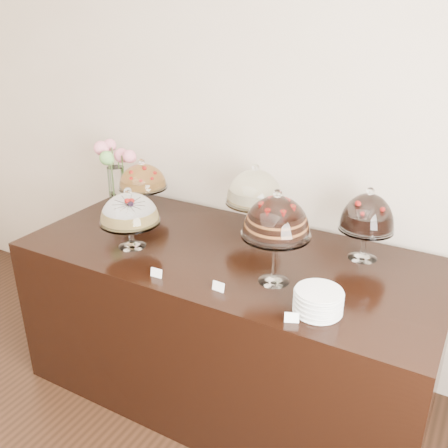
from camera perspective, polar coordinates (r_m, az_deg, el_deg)
The scene contains 12 objects.
wall_back at distance 3.03m, azimuth 0.71°, elevation 12.46°, with size 5.00×0.04×3.00m, color beige.
display_counter at distance 2.86m, azimuth 0.50°, elevation -11.26°, with size 2.20×1.00×0.90m, color black.
cake_stand_sugar_sponge at distance 2.66m, azimuth -10.76°, elevation 1.48°, with size 0.32×0.32×0.33m.
cake_stand_choco_layer at distance 2.24m, azimuth 6.01°, elevation 0.47°, with size 0.32×0.32×0.46m.
cake_stand_cheesecake at distance 2.77m, azimuth 3.54°, elevation 3.97°, with size 0.33×0.33×0.40m.
cake_stand_dark_choco at distance 2.57m, azimuth 16.08°, elevation 0.95°, with size 0.28×0.28×0.38m.
cake_stand_fruit_tart at distance 3.12m, azimuth -9.29°, elevation 5.14°, with size 0.30×0.30×0.34m.
flower_vase at distance 3.30m, azimuth -12.35°, elevation 6.35°, with size 0.29×0.27×0.41m.
plate_stack at distance 2.15m, azimuth 10.72°, elevation -8.67°, with size 0.20×0.20×0.10m.
price_card_left at distance 2.41m, azimuth -7.74°, elevation -5.55°, with size 0.06×0.01×0.04m, color white.
price_card_right at distance 2.09m, azimuth 7.75°, elevation -10.55°, with size 0.06×0.01×0.04m, color white.
price_card_extra at distance 2.28m, azimuth -0.65°, elevation -7.16°, with size 0.06×0.01×0.04m, color white.
Camera 1 is at (1.42, 0.39, 2.09)m, focal length 40.00 mm.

